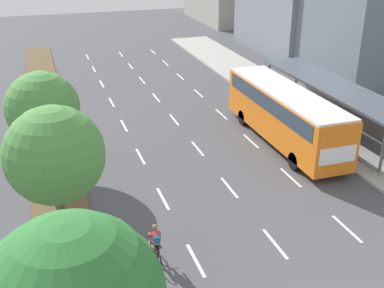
% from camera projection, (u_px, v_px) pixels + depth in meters
% --- Properties ---
extents(median_strip, '(2.60, 52.00, 0.12)m').
position_uv_depth(median_strip, '(50.00, 137.00, 29.96)').
color(median_strip, brown).
rests_on(median_strip, ground).
extents(sidewalk_right, '(4.50, 52.00, 0.15)m').
position_uv_depth(sidewalk_right, '(297.00, 107.00, 34.97)').
color(sidewalk_right, '#ADAAA3').
rests_on(sidewalk_right, ground).
extents(lane_divider_left, '(0.14, 47.28, 0.01)m').
position_uv_depth(lane_divider_left, '(132.00, 140.00, 29.74)').
color(lane_divider_left, white).
rests_on(lane_divider_left, ground).
extents(lane_divider_center, '(0.14, 47.28, 0.01)m').
position_uv_depth(lane_divider_center, '(185.00, 133.00, 30.74)').
color(lane_divider_center, white).
rests_on(lane_divider_center, ground).
extents(lane_divider_right, '(0.14, 47.28, 0.01)m').
position_uv_depth(lane_divider_right, '(235.00, 127.00, 31.74)').
color(lane_divider_right, white).
rests_on(lane_divider_right, ground).
extents(bus_shelter, '(2.90, 14.07, 2.86)m').
position_uv_depth(bus_shelter, '(336.00, 101.00, 30.79)').
color(bus_shelter, gray).
rests_on(bus_shelter, sidewalk_right).
extents(bus, '(2.54, 11.29, 3.37)m').
position_uv_depth(bus, '(284.00, 111.00, 28.57)').
color(bus, orange).
rests_on(bus, ground).
extents(cyclist, '(0.46, 1.82, 1.71)m').
position_uv_depth(cyclist, '(156.00, 246.00, 18.44)').
color(cyclist, black).
rests_on(cyclist, ground).
extents(median_tree_second, '(3.56, 3.56, 6.43)m').
position_uv_depth(median_tree_second, '(55.00, 155.00, 16.67)').
color(median_tree_second, brown).
rests_on(median_tree_second, median_strip).
extents(median_tree_third, '(3.72, 3.72, 5.57)m').
position_uv_depth(median_tree_third, '(43.00, 108.00, 23.82)').
color(median_tree_third, brown).
rests_on(median_tree_third, median_strip).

